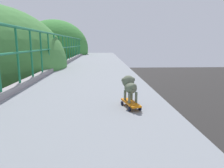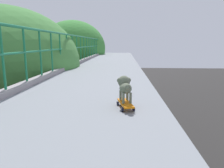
% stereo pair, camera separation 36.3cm
% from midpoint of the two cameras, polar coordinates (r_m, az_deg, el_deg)
% --- Properties ---
extents(overpass_deck, '(2.75, 36.88, 0.38)m').
position_cam_midpoint_polar(overpass_deck, '(2.17, -18.05, -19.54)').
color(overpass_deck, gray).
rests_on(overpass_deck, bridge_pier).
extents(car_green_fifth, '(1.80, 4.28, 1.40)m').
position_cam_midpoint_polar(car_green_fifth, '(16.04, -25.16, -14.02)').
color(car_green_fifth, '#187036').
rests_on(car_green_fifth, ground).
extents(car_grey_seventh, '(1.83, 3.90, 1.44)m').
position_cam_midpoint_polar(car_grey_seventh, '(22.34, -18.04, -6.41)').
color(car_grey_seventh, slate).
rests_on(car_grey_seventh, ground).
extents(city_bus, '(2.70, 10.75, 3.57)m').
position_cam_midpoint_polar(city_bus, '(33.77, -19.44, 1.68)').
color(city_bus, red).
rests_on(city_bus, ground).
extents(roadside_tree_far, '(5.49, 5.49, 9.12)m').
position_cam_midpoint_polar(roadside_tree_far, '(18.17, -16.00, 9.26)').
color(roadside_tree_far, '#4C442D').
rests_on(roadside_tree_far, ground).
extents(toy_skateboard, '(0.26, 0.47, 0.08)m').
position_cam_midpoint_polar(toy_skateboard, '(2.93, 1.67, -5.39)').
color(toy_skateboard, orange).
rests_on(toy_skateboard, overpass_deck).
extents(small_dog, '(0.23, 0.37, 0.36)m').
position_cam_midpoint_polar(small_dog, '(2.95, 1.37, -0.34)').
color(small_dog, '#5E6751').
rests_on(small_dog, toy_skateboard).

